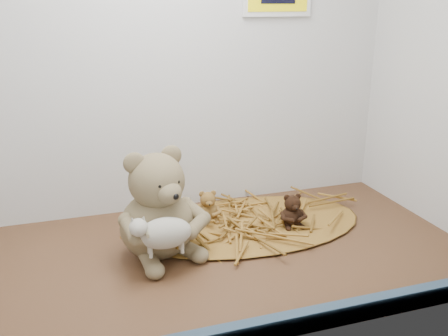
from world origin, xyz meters
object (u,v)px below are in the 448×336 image
object	(u,v)px
main_teddy	(156,203)
toy_lamb	(165,233)
mini_teddy_tan	(208,205)
mini_teddy_brown	(292,209)

from	to	relation	value
main_teddy	toy_lamb	xyz separation A→B (cm)	(0.00, -8.50, -2.90)
mini_teddy_tan	mini_teddy_brown	world-z (taller)	mini_teddy_brown
mini_teddy_brown	toy_lamb	bearing A→B (deg)	-157.56
main_teddy	mini_teddy_brown	world-z (taller)	main_teddy
main_teddy	toy_lamb	size ratio (longest dim) A/B	1.73
main_teddy	mini_teddy_brown	size ratio (longest dim) A/B	2.97
mini_teddy_tan	mini_teddy_brown	size ratio (longest dim) A/B	0.97
toy_lamb	main_teddy	bearing A→B (deg)	90.00
main_teddy	toy_lamb	world-z (taller)	main_teddy
mini_teddy_tan	mini_teddy_brown	bearing A→B (deg)	-18.76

